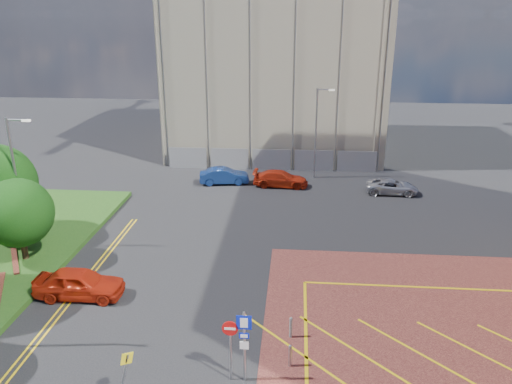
# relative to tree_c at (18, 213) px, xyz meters

# --- Properties ---
(tree_c) EXTENTS (4.00, 4.00, 4.90)m
(tree_c) POSITION_rel_tree_c_xyz_m (0.00, 0.00, 0.00)
(tree_c) COLOR #3D2B1C
(tree_c) RESTS_ON grass_bed
(lamp_left_far) EXTENTS (1.53, 0.16, 8.00)m
(lamp_left_far) POSITION_rel_tree_c_xyz_m (-0.92, 2.00, 1.47)
(lamp_left_far) COLOR #9EA0A8
(lamp_left_far) RESTS_ON grass_bed
(lamp_back) EXTENTS (1.53, 0.16, 8.00)m
(lamp_back) POSITION_rel_tree_c_xyz_m (17.58, 18.00, 1.17)
(lamp_back) COLOR #9EA0A8
(lamp_back) RESTS_ON ground
(sign_cluster) EXTENTS (1.17, 0.12, 3.20)m
(sign_cluster) POSITION_rel_tree_c_xyz_m (13.80, -9.02, -1.24)
(sign_cluster) COLOR #9EA0A8
(sign_cluster) RESTS_ON ground
(warning_sign) EXTENTS (0.74, 0.42, 2.25)m
(warning_sign) POSITION_rel_tree_c_xyz_m (9.68, -10.54, -1.76)
(warning_sign) COLOR #9EA0A8
(warning_sign) RESTS_ON ground
(construction_building) EXTENTS (21.20, 19.20, 22.00)m
(construction_building) POSITION_rel_tree_c_xyz_m (13.50, 30.00, 7.81)
(construction_building) COLOR gray
(construction_building) RESTS_ON ground
(construction_fence) EXTENTS (21.60, 0.06, 2.00)m
(construction_fence) POSITION_rel_tree_c_xyz_m (14.50, 20.00, -2.19)
(construction_fence) COLOR gray
(construction_fence) RESTS_ON ground
(car_red_left) EXTENTS (4.63, 1.93, 1.57)m
(car_red_left) POSITION_rel_tree_c_xyz_m (4.80, -3.41, -2.41)
(car_red_left) COLOR red
(car_red_left) RESTS_ON ground
(car_blue_back) EXTENTS (4.43, 2.14, 1.40)m
(car_blue_back) POSITION_rel_tree_c_xyz_m (9.65, 15.56, -2.49)
(car_blue_back) COLOR navy
(car_blue_back) RESTS_ON ground
(car_red_back) EXTENTS (4.74, 2.12, 1.35)m
(car_red_back) POSITION_rel_tree_c_xyz_m (14.56, 15.26, -2.52)
(car_red_back) COLOR red
(car_red_back) RESTS_ON ground
(car_silver_back) EXTENTS (4.35, 2.15, 1.19)m
(car_silver_back) POSITION_rel_tree_c_xyz_m (23.74, 14.17, -2.60)
(car_silver_back) COLOR #A6A6AD
(car_silver_back) RESTS_ON ground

